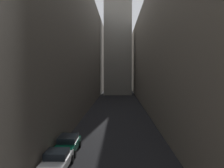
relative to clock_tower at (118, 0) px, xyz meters
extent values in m
plane|color=black|center=(0.00, -34.26, -30.49)|extent=(264.00, 264.00, 0.00)
cube|color=#60594F|center=(-12.53, -32.26, -18.22)|extent=(14.06, 108.00, 24.56)
cube|color=gray|center=(13.05, -32.26, -19.42)|extent=(15.10, 108.00, 22.15)
cube|color=gray|center=(0.00, 0.00, -8.21)|extent=(8.72, 8.72, 44.56)
cube|color=silver|center=(-4.40, -63.31, -29.85)|extent=(1.84, 4.38, 0.62)
cube|color=black|center=(-4.40, -63.17, -29.27)|extent=(1.69, 1.84, 0.53)
cylinder|color=black|center=(-5.32, -61.82, -30.15)|extent=(0.22, 0.68, 0.68)
cylinder|color=black|center=(-3.48, -61.82, -30.15)|extent=(0.22, 0.68, 0.68)
cube|color=#05472D|center=(-4.40, -59.08, -29.82)|extent=(1.80, 4.48, 0.68)
cube|color=black|center=(-4.40, -58.89, -29.22)|extent=(1.66, 2.38, 0.53)
cylinder|color=black|center=(-5.30, -57.56, -30.16)|extent=(0.22, 0.67, 0.67)
cylinder|color=black|center=(-3.50, -57.56, -30.16)|extent=(0.22, 0.67, 0.67)
cylinder|color=black|center=(-5.30, -60.60, -30.16)|extent=(0.22, 0.67, 0.67)
cylinder|color=black|center=(-3.50, -60.60, -30.16)|extent=(0.22, 0.67, 0.67)
camera|label=1|loc=(0.39, -81.96, -22.85)|focal=40.02mm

